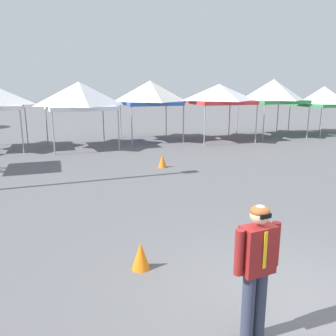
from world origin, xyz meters
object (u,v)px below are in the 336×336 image
(canopy_tent_behind_center, at_px, (219,94))
(traffic_cone_near_barrier, at_px, (141,256))
(canopy_tent_right_of_center, at_px, (79,96))
(canopy_tent_far_right, at_px, (150,93))
(person_foreground, at_px, (257,264))
(canopy_tent_behind_right, at_px, (273,91))
(traffic_cone_lot_center, at_px, (162,161))
(canopy_tent_behind_left, at_px, (323,96))

(canopy_tent_behind_center, xyz_separation_m, traffic_cone_near_barrier, (-8.75, -12.34, -2.41))
(canopy_tent_right_of_center, xyz_separation_m, canopy_tent_far_right, (4.13, 0.97, 0.09))
(canopy_tent_behind_center, relative_size, person_foreground, 1.97)
(traffic_cone_near_barrier, bearing_deg, canopy_tent_behind_right, 44.70)
(traffic_cone_lot_center, distance_m, traffic_cone_near_barrier, 7.75)
(canopy_tent_behind_center, height_order, canopy_tent_behind_right, canopy_tent_behind_right)
(person_foreground, bearing_deg, traffic_cone_near_barrier, 109.77)
(canopy_tent_behind_left, xyz_separation_m, traffic_cone_lot_center, (-13.41, -5.22, -2.17))
(canopy_tent_behind_right, distance_m, person_foreground, 19.18)
(canopy_tent_behind_center, height_order, traffic_cone_lot_center, canopy_tent_behind_center)
(person_foreground, relative_size, traffic_cone_near_barrier, 3.61)
(canopy_tent_behind_center, distance_m, traffic_cone_near_barrier, 15.32)
(traffic_cone_near_barrier, bearing_deg, person_foreground, -70.23)
(traffic_cone_lot_center, relative_size, traffic_cone_near_barrier, 1.07)
(canopy_tent_far_right, xyz_separation_m, traffic_cone_lot_center, (-1.94, -6.82, -2.46))
(canopy_tent_behind_right, xyz_separation_m, canopy_tent_behind_left, (3.78, -0.38, -0.35))
(canopy_tent_right_of_center, relative_size, canopy_tent_behind_center, 0.95)
(canopy_tent_right_of_center, distance_m, traffic_cone_lot_center, 6.69)
(canopy_tent_behind_right, xyz_separation_m, person_foreground, (-12.02, -14.84, -1.75))
(canopy_tent_behind_left, height_order, person_foreground, canopy_tent_behind_left)
(person_foreground, relative_size, traffic_cone_lot_center, 3.36)
(canopy_tent_far_right, bearing_deg, traffic_cone_lot_center, -105.86)
(canopy_tent_behind_center, bearing_deg, canopy_tent_behind_left, -0.40)
(canopy_tent_behind_right, bearing_deg, person_foreground, -129.01)
(canopy_tent_right_of_center, distance_m, canopy_tent_behind_left, 15.62)
(canopy_tent_behind_center, bearing_deg, traffic_cone_lot_center, -136.57)
(person_foreground, height_order, traffic_cone_near_barrier, person_foreground)
(canopy_tent_behind_left, distance_m, person_foreground, 21.47)
(canopy_tent_far_right, distance_m, traffic_cone_lot_center, 7.51)
(canopy_tent_behind_left, bearing_deg, canopy_tent_right_of_center, 177.66)
(canopy_tent_behind_left, xyz_separation_m, person_foreground, (-15.80, -14.46, -1.40))
(canopy_tent_behind_right, bearing_deg, canopy_tent_behind_center, -175.40)
(canopy_tent_far_right, xyz_separation_m, canopy_tent_behind_right, (7.69, -1.22, 0.06))
(canopy_tent_far_right, bearing_deg, traffic_cone_near_barrier, -110.22)
(person_foreground, height_order, traffic_cone_lot_center, person_foreground)
(canopy_tent_far_right, distance_m, traffic_cone_near_barrier, 15.01)
(canopy_tent_behind_left, relative_size, traffic_cone_lot_center, 5.81)
(canopy_tent_right_of_center, bearing_deg, canopy_tent_behind_center, -4.29)
(canopy_tent_behind_right, distance_m, traffic_cone_near_barrier, 18.19)
(canopy_tent_behind_left, distance_m, traffic_cone_near_barrier, 20.76)
(canopy_tent_far_right, xyz_separation_m, traffic_cone_near_barrier, (-5.11, -13.89, -2.48))
(canopy_tent_behind_right, bearing_deg, canopy_tent_behind_left, -5.75)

